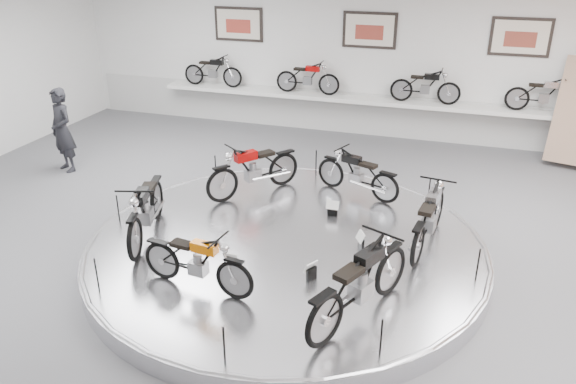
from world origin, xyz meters
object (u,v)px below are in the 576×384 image
(bike_f, at_px, (360,282))
(bike_c, at_px, (254,169))
(shelf, at_px, (364,100))
(bike_b, at_px, (357,173))
(bike_d, at_px, (145,209))
(display_platform, at_px, (286,249))
(visitor, at_px, (62,130))
(bike_e, at_px, (197,261))
(bike_a, at_px, (429,217))

(bike_f, bearing_deg, bike_c, 63.33)
(shelf, bearing_deg, bike_c, -103.58)
(bike_b, distance_m, bike_c, 1.96)
(shelf, bearing_deg, bike_b, -80.46)
(bike_d, bearing_deg, display_platform, 87.97)
(bike_c, bearing_deg, shelf, -157.08)
(bike_d, xyz_separation_m, visitor, (-3.67, 2.68, 0.11))
(bike_e, bearing_deg, bike_c, 104.42)
(bike_b, bearing_deg, display_platform, 91.55)
(bike_b, height_order, bike_f, bike_f)
(bike_a, relative_size, visitor, 0.91)
(display_platform, height_order, bike_e, bike_e)
(bike_e, distance_m, visitor, 6.35)
(shelf, relative_size, bike_e, 7.39)
(bike_c, relative_size, bike_e, 1.16)
(display_platform, height_order, bike_d, bike_d)
(shelf, distance_m, bike_d, 7.31)
(visitor, bearing_deg, bike_b, 24.66)
(bike_d, bearing_deg, visitor, -142.92)
(bike_b, bearing_deg, bike_d, 63.16)
(bike_b, xyz_separation_m, visitor, (-6.57, -0.02, 0.19))
(bike_a, height_order, bike_f, bike_f)
(bike_a, bearing_deg, bike_c, 80.71)
(bike_f, bearing_deg, bike_d, 97.64)
(bike_f, bearing_deg, bike_b, 35.48)
(bike_c, relative_size, bike_d, 0.98)
(shelf, distance_m, bike_e, 8.10)
(bike_d, xyz_separation_m, bike_f, (3.70, -1.05, 0.02))
(bike_e, xyz_separation_m, bike_f, (2.26, 0.03, 0.10))
(bike_a, relative_size, bike_e, 1.14)
(shelf, xyz_separation_m, visitor, (-5.85, -4.29, -0.07))
(bike_b, height_order, bike_d, bike_d)
(bike_d, bearing_deg, bike_e, 36.24)
(bike_e, bearing_deg, display_platform, 72.93)
(bike_d, bearing_deg, bike_b, 116.19)
(bike_a, distance_m, bike_b, 2.14)
(bike_a, xyz_separation_m, visitor, (-8.02, 1.56, 0.13))
(bike_c, bearing_deg, bike_e, 43.89)
(bike_d, relative_size, bike_e, 1.18)
(bike_c, bearing_deg, bike_b, 142.60)
(bike_c, xyz_separation_m, bike_f, (2.68, -3.21, 0.03))
(display_platform, relative_size, bike_e, 4.30)
(display_platform, relative_size, shelf, 0.58)
(display_platform, xyz_separation_m, bike_a, (2.17, 0.55, 0.65))
(display_platform, xyz_separation_m, visitor, (-5.85, 2.11, 0.78))
(bike_a, distance_m, bike_d, 4.50)
(display_platform, relative_size, bike_f, 3.53)
(bike_c, distance_m, visitor, 4.72)
(shelf, height_order, bike_c, bike_c)
(display_platform, bearing_deg, bike_c, 126.28)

